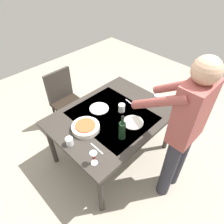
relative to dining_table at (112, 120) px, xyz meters
name	(u,v)px	position (x,y,z in m)	size (l,w,h in m)	color
ground_plane	(112,153)	(0.00, 0.00, -0.65)	(6.00, 6.00, 0.00)	#9E9384
dining_table	(112,120)	(0.00, 0.00, 0.00)	(1.37, 1.04, 0.73)	#332D28
chair_near	(65,98)	(0.06, -0.90, -0.13)	(0.40, 0.40, 0.91)	black
person_server	(184,129)	(-0.14, 0.78, 0.31)	(0.42, 0.61, 1.69)	#2D2D38
wine_bottle	(122,130)	(0.17, 0.31, 0.18)	(0.07, 0.07, 0.30)	black
wine_glass_left	(94,156)	(0.58, 0.34, 0.18)	(0.07, 0.07, 0.15)	white
water_cup_near_left	(157,98)	(-0.59, 0.21, 0.12)	(0.08, 0.08, 0.09)	silver
water_cup_near_right	(69,141)	(0.60, 0.01, 0.11)	(0.08, 0.08, 0.09)	silver
water_cup_far_left	(122,108)	(-0.13, 0.03, 0.12)	(0.08, 0.08, 0.10)	silver
serving_bowl_pasta	(86,127)	(0.36, -0.04, 0.10)	(0.30, 0.30, 0.07)	silver
dinner_plate_near	(133,122)	(-0.08, 0.25, 0.08)	(0.23, 0.23, 0.01)	silver
dinner_plate_far	(99,108)	(0.03, -0.19, 0.08)	(0.23, 0.23, 0.01)	silver
table_knife	(131,103)	(-0.32, 0.01, 0.07)	(0.01, 0.20, 0.01)	silver
table_fork	(97,149)	(0.45, 0.24, 0.07)	(0.01, 0.18, 0.01)	silver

